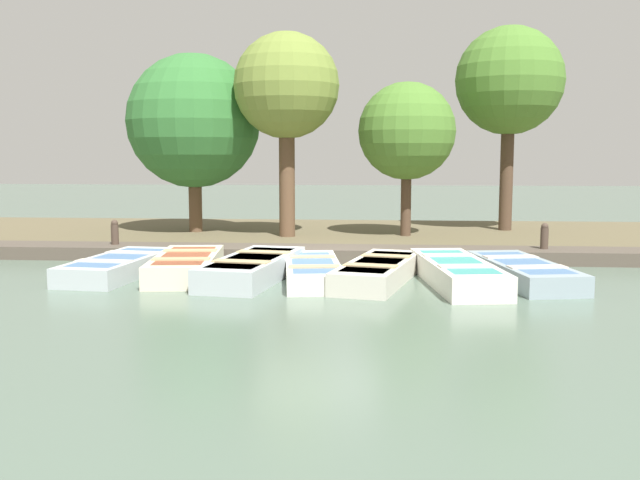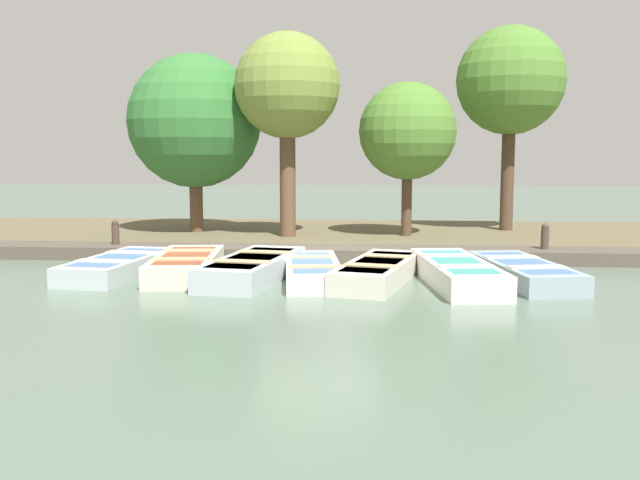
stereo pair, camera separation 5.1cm
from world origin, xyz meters
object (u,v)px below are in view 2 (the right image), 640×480
Objects in this scene: rowboat_0 at (119,266)px; park_tree_right at (510,82)px; rowboat_2 at (253,268)px; rowboat_6 at (523,271)px; mooring_post_far at (545,242)px; mooring_post_near at (116,238)px; park_tree_center at (408,132)px; rowboat_5 at (457,272)px; park_tree_far_left at (195,121)px; rowboat_4 at (378,271)px; rowboat_3 at (313,270)px; rowboat_1 at (186,265)px; park_tree_left at (287,88)px.

rowboat_0 is 0.55× the size of park_tree_right.
rowboat_2 is 4.93m from rowboat_6.
mooring_post_near is at bearing -90.00° from mooring_post_far.
rowboat_0 is at bearing -45.33° from park_tree_center.
park_tree_far_left is (-6.51, -6.40, 2.96)m from rowboat_5.
park_tree_right is (-7.20, 0.93, 4.08)m from rowboat_6.
mooring_post_far is 9.72m from park_tree_far_left.
rowboat_3 is at bearing -83.05° from rowboat_4.
rowboat_0 is 0.77× the size of park_tree_center.
park_tree_far_left reaches higher than rowboat_3.
mooring_post_near reaches higher than rowboat_2.
rowboat_4 is at bearing 38.04° from park_tree_far_left.
park_tree_center is (-5.54, 4.34, 2.66)m from rowboat_1.
rowboat_1 is at bearing -13.90° from park_tree_left.
park_tree_far_left is 5.75m from park_tree_center.
rowboat_3 is 0.61× the size of park_tree_left.
mooring_post_near is at bearing -13.47° from park_tree_far_left.
park_tree_center is (-5.58, -1.91, 2.69)m from rowboat_6.
mooring_post_near is 0.20× the size of park_tree_center.
rowboat_5 reaches higher than rowboat_3.
rowboat_4 is at bearing -94.62° from rowboat_6.
park_tree_right is at bearing 150.54° from rowboat_2.
rowboat_5 is at bearing 33.88° from park_tree_left.
rowboat_1 is 3.65m from rowboat_4.
mooring_post_far is (-2.37, 7.16, 0.21)m from rowboat_1.
rowboat_1 is 5.03m from rowboat_5.
rowboat_0 is 4.94m from rowboat_4.
rowboat_4 is 1.39m from rowboat_5.
rowboat_3 is 1.22m from rowboat_4.
rowboat_3 is 0.97× the size of rowboat_6.
rowboat_4 is at bearing -102.24° from rowboat_5.
rowboat_2 reaches higher than rowboat_0.
rowboat_1 is 2.43m from rowboat_3.
rowboat_5 is at bearing -15.86° from park_tree_right.
mooring_post_near is (-2.56, -4.69, 0.25)m from rowboat_3.
mooring_post_near is at bearing -64.39° from park_tree_center.
rowboat_0 is 8.37m from park_tree_center.
park_tree_center is (-5.86, 0.70, 2.67)m from rowboat_4.
park_tree_far_left reaches higher than mooring_post_far.
rowboat_2 is at bearing 91.20° from rowboat_0.
rowboat_6 reaches higher than rowboat_3.
rowboat_0 is at bearing -100.76° from rowboat_6.
rowboat_1 is 0.63× the size of park_tree_far_left.
rowboat_6 is 0.59× the size of park_tree_right.
rowboat_6 is (-0.28, 2.61, -0.02)m from rowboat_4.
park_tree_right is at bearing 156.24° from rowboat_5.
park_tree_left is (-5.47, -2.36, 3.76)m from rowboat_4.
rowboat_6 is 6.48m from park_tree_center.
rowboat_6 is 8.33m from park_tree_right.
rowboat_4 is 6.49m from mooring_post_near.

